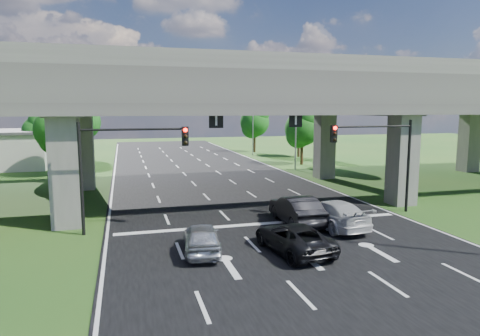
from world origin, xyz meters
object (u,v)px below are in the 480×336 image
streetlight_far (293,117)px  streetlight_beyond (250,115)px  signal_left (123,156)px  car_trailing (293,238)px  car_dark (296,210)px  signal_right (380,149)px  car_silver (202,238)px  car_white (332,214)px

streetlight_far → streetlight_beyond: bearing=90.0°
signal_left → car_trailing: bearing=-36.1°
car_dark → signal_left: bearing=-4.8°
signal_right → car_dark: (-6.02, -0.94, -3.33)m
car_silver → car_trailing: 4.28m
signal_right → streetlight_far: 20.25m
streetlight_far → car_silver: streetlight_far is taller
car_dark → car_trailing: (-2.06, -4.57, -0.15)m
signal_right → car_trailing: size_ratio=1.24×
signal_right → streetlight_far: (2.27, 20.06, 1.66)m
car_white → car_trailing: size_ratio=1.10×
streetlight_beyond → car_trailing: (-10.36, -41.57, -5.14)m
streetlight_beyond → car_trailing: streetlight_beyond is taller
signal_left → car_dark: 10.23m
streetlight_far → car_silver: (-14.52, -24.56, -5.12)m
signal_right → signal_left: (-15.65, 0.00, 0.00)m
streetlight_far → car_dark: streetlight_far is taller
streetlight_far → car_white: (-6.64, -22.20, -5.05)m
car_dark → streetlight_far: bearing=-110.8°
streetlight_far → car_dark: bearing=-111.6°
signal_right → car_silver: 13.50m
signal_left → car_trailing: (7.56, -5.51, -3.48)m
signal_left → car_dark: (9.62, -0.94, -3.33)m
signal_right → streetlight_beyond: 36.17m
signal_left → car_white: (11.29, -2.15, -3.38)m
streetlight_beyond → car_white: (-6.64, -38.20, -5.05)m
signal_right → car_silver: (-12.24, -4.50, -3.46)m
signal_right → car_dark: signal_right is taller
streetlight_beyond → signal_right: bearing=-93.6°
car_silver → streetlight_beyond: bearing=-102.6°
signal_left → streetlight_beyond: size_ratio=0.60×
streetlight_beyond → car_silver: streetlight_beyond is taller
streetlight_far → streetlight_beyond: (0.00, 16.00, 0.00)m
car_dark → car_white: 2.05m
streetlight_far → car_white: size_ratio=1.88×
signal_left → streetlight_far: 26.95m
signal_left → streetlight_far: streetlight_far is taller
signal_left → car_white: bearing=-10.8°
streetlight_beyond → car_trailing: size_ratio=2.07×
signal_left → car_silver: size_ratio=1.46×
signal_right → car_white: (-4.36, -2.15, -3.38)m
signal_right → signal_left: 15.65m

